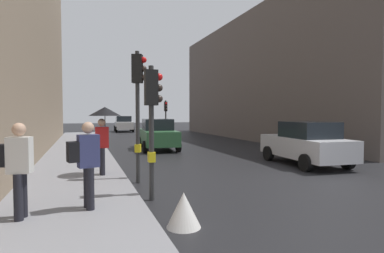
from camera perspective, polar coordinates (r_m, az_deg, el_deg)
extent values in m
plane|color=black|center=(9.97, 22.47, -9.89)|extent=(120.00, 120.00, 0.00)
cube|color=gray|center=(13.39, -20.38, -6.36)|extent=(2.98, 40.00, 0.16)
cube|color=#5B514C|center=(28.50, 19.63, 8.00)|extent=(12.00, 24.87, 9.82)
cylinder|color=#2D2D2D|center=(9.38, -9.97, 1.62)|extent=(0.12, 0.12, 3.94)
cube|color=black|center=(9.47, -10.04, 10.42)|extent=(0.37, 0.33, 0.84)
cube|color=yellow|center=(9.44, -9.93, -3.97)|extent=(0.22, 0.25, 0.24)
sphere|color=red|center=(9.47, -8.90, 12.02)|extent=(0.18, 0.18, 0.18)
sphere|color=#2D231E|center=(9.43, -8.89, 10.47)|extent=(0.18, 0.18, 0.18)
sphere|color=#2D231E|center=(9.40, -8.88, 8.90)|extent=(0.18, 0.18, 0.18)
cylinder|color=#2D2D2D|center=(7.47, -7.48, -1.30)|extent=(0.12, 0.12, 3.23)
cube|color=black|center=(7.48, -7.53, 7.10)|extent=(0.30, 0.24, 0.84)
cube|color=yellow|center=(7.53, -7.46, -5.59)|extent=(0.16, 0.20, 0.24)
sphere|color=red|center=(7.54, -6.11, 9.05)|extent=(0.18, 0.18, 0.18)
sphere|color=#2D231E|center=(7.52, -6.10, 7.08)|extent=(0.18, 0.18, 0.18)
sphere|color=#2D231E|center=(7.50, -6.09, 5.10)|extent=(0.18, 0.18, 0.18)
cylinder|color=#2D2D2D|center=(27.13, -4.86, 1.42)|extent=(0.12, 0.12, 3.20)
cube|color=black|center=(27.13, -4.86, 3.71)|extent=(0.24, 0.30, 0.84)
cube|color=yellow|center=(27.14, -4.85, 0.26)|extent=(0.20, 0.16, 0.24)
sphere|color=red|center=(26.95, -4.77, 4.27)|extent=(0.18, 0.18, 0.18)
sphere|color=#2D231E|center=(26.94, -4.77, 3.72)|extent=(0.18, 0.18, 0.18)
sphere|color=#2D231E|center=(26.94, -4.77, 3.16)|extent=(0.18, 0.18, 0.18)
cube|color=#BCBCC1|center=(13.47, 20.05, -3.56)|extent=(2.12, 4.33, 0.80)
cube|color=black|center=(13.21, 20.72, -0.56)|extent=(1.75, 2.12, 0.64)
cylinder|color=black|center=(14.18, 13.88, -4.81)|extent=(0.27, 0.65, 0.64)
cylinder|color=black|center=(15.12, 19.88, -4.44)|extent=(0.27, 0.65, 0.64)
cylinder|color=black|center=(11.91, 20.21, -6.28)|extent=(0.27, 0.65, 0.64)
cylinder|color=black|center=(13.02, 26.72, -5.66)|extent=(0.27, 0.65, 0.64)
cube|color=#2D6038|center=(17.97, -6.26, -1.94)|extent=(2.13, 4.33, 0.80)
cube|color=black|center=(18.18, -6.39, 0.38)|extent=(1.75, 2.12, 0.64)
cylinder|color=black|center=(16.85, -2.53, -3.59)|extent=(0.27, 0.66, 0.64)
cylinder|color=black|center=(16.56, -8.64, -3.72)|extent=(0.27, 0.66, 0.64)
cylinder|color=black|center=(19.48, -4.23, -2.77)|extent=(0.27, 0.66, 0.64)
cylinder|color=black|center=(19.23, -9.51, -2.87)|extent=(0.27, 0.66, 0.64)
cube|color=silver|center=(35.87, -12.45, 0.22)|extent=(1.98, 4.27, 0.80)
cube|color=black|center=(36.10, -12.49, 1.38)|extent=(1.68, 2.07, 0.64)
cylinder|color=black|center=(34.63, -10.78, -0.50)|extent=(0.25, 0.65, 0.64)
cylinder|color=black|center=(34.48, -13.76, -0.54)|extent=(0.25, 0.65, 0.64)
cylinder|color=black|center=(37.31, -11.23, -0.29)|extent=(0.25, 0.65, 0.64)
cylinder|color=black|center=(37.17, -13.99, -0.33)|extent=(0.25, 0.65, 0.64)
cylinder|color=black|center=(10.33, -16.24, -6.07)|extent=(0.16, 0.16, 0.85)
cylinder|color=black|center=(10.14, -16.16, -6.24)|extent=(0.16, 0.16, 0.85)
cube|color=red|center=(10.15, -16.25, -1.93)|extent=(0.40, 0.26, 0.66)
sphere|color=tan|center=(10.12, -16.28, 0.72)|extent=(0.24, 0.24, 0.24)
cylinder|color=black|center=(10.14, -15.71, -0.52)|extent=(0.02, 0.02, 0.90)
cone|color=black|center=(10.13, -15.74, 2.71)|extent=(1.00, 1.00, 0.28)
cylinder|color=black|center=(6.85, -18.66, -10.48)|extent=(0.16, 0.16, 0.85)
cylinder|color=black|center=(6.66, -18.23, -10.84)|extent=(0.16, 0.16, 0.85)
cube|color=navy|center=(6.62, -18.54, -4.28)|extent=(0.45, 0.35, 0.66)
sphere|color=tan|center=(6.58, -18.60, -0.22)|extent=(0.24, 0.24, 0.24)
cube|color=black|center=(6.55, -21.09, -4.39)|extent=(0.26, 0.32, 0.40)
cylinder|color=black|center=(6.71, -28.72, -10.92)|extent=(0.16, 0.16, 0.85)
cylinder|color=black|center=(6.53, -29.34, -11.31)|extent=(0.16, 0.16, 0.85)
cube|color=silver|center=(6.49, -29.16, -4.61)|extent=(0.44, 0.33, 0.66)
sphere|color=tan|center=(6.45, -29.25, -0.46)|extent=(0.24, 0.24, 0.24)
cube|color=black|center=(6.60, -31.61, -4.55)|extent=(0.25, 0.31, 0.40)
cone|color=silver|center=(5.90, -1.54, -15.09)|extent=(0.64, 0.64, 0.65)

